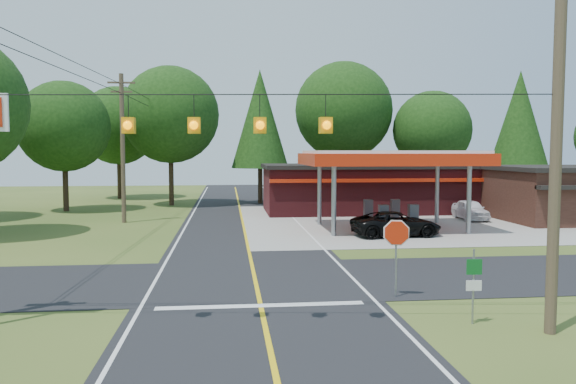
{
  "coord_description": "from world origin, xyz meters",
  "views": [
    {
      "loc": [
        -0.99,
        -20.76,
        4.83
      ],
      "look_at": [
        2.0,
        7.0,
        2.8
      ],
      "focal_mm": 35.0,
      "sensor_mm": 36.0,
      "label": 1
    }
  ],
  "objects": [
    {
      "name": "ground",
      "position": [
        0.0,
        0.0,
        0.0
      ],
      "size": [
        120.0,
        120.0,
        0.0
      ],
      "primitive_type": "plane",
      "color": "#38501C",
      "rests_on": "ground"
    },
    {
      "name": "main_highway",
      "position": [
        0.0,
        0.0,
        0.01
      ],
      "size": [
        8.0,
        120.0,
        0.02
      ],
      "primitive_type": "cube",
      "color": "black",
      "rests_on": "ground"
    },
    {
      "name": "cross_road",
      "position": [
        0.0,
        0.0,
        0.01
      ],
      "size": [
        70.0,
        7.0,
        0.02
      ],
      "primitive_type": "cube",
      "color": "black",
      "rests_on": "ground"
    },
    {
      "name": "lane_center_yellow",
      "position": [
        0.0,
        0.0,
        0.03
      ],
      "size": [
        0.15,
        110.0,
        0.0
      ],
      "primitive_type": "cube",
      "color": "yellow",
      "rests_on": "main_highway"
    },
    {
      "name": "gas_canopy",
      "position": [
        9.0,
        13.0,
        4.27
      ],
      "size": [
        10.6,
        7.4,
        4.88
      ],
      "color": "gray",
      "rests_on": "ground"
    },
    {
      "name": "convenience_store",
      "position": [
        10.0,
        22.98,
        1.92
      ],
      "size": [
        16.4,
        7.55,
        3.8
      ],
      "color": "#56181D",
      "rests_on": "ground"
    },
    {
      "name": "utility_pole_near_right",
      "position": [
        7.5,
        -7.0,
        5.96
      ],
      "size": [
        1.8,
        0.3,
        11.5
      ],
      "color": "#473828",
      "rests_on": "ground"
    },
    {
      "name": "utility_pole_far_left",
      "position": [
        -8.0,
        18.0,
        5.2
      ],
      "size": [
        1.8,
        0.3,
        10.0
      ],
      "color": "#473828",
      "rests_on": "ground"
    },
    {
      "name": "utility_pole_north",
      "position": [
        -6.5,
        35.0,
        4.75
      ],
      "size": [
        0.3,
        0.3,
        9.5
      ],
      "color": "#473828",
      "rests_on": "ground"
    },
    {
      "name": "overhead_beacons",
      "position": [
        -1.0,
        -6.0,
        6.21
      ],
      "size": [
        17.04,
        2.04,
        1.03
      ],
      "color": "black",
      "rests_on": "ground"
    },
    {
      "name": "treeline_backdrop",
      "position": [
        0.82,
        24.01,
        7.49
      ],
      "size": [
        70.27,
        51.59,
        13.3
      ],
      "color": "#332316",
      "rests_on": "ground"
    },
    {
      "name": "suv_car",
      "position": [
        8.5,
        10.0,
        0.7
      ],
      "size": [
        5.45,
        5.45,
        1.41
      ],
      "primitive_type": "imported",
      "rotation": [
        0.0,
        0.0,
        1.65
      ],
      "color": "black",
      "rests_on": "ground"
    },
    {
      "name": "sedan_car",
      "position": [
        16.03,
        17.0,
        0.7
      ],
      "size": [
        4.37,
        4.37,
        1.4
      ],
      "primitive_type": "imported",
      "rotation": [
        0.0,
        0.0,
        -0.07
      ],
      "color": "white",
      "rests_on": "ground"
    },
    {
      "name": "octagonal_stop_sign",
      "position": [
        4.5,
        -3.01,
        1.96
      ],
      "size": [
        0.87,
        0.31,
        2.61
      ],
      "color": "gray",
      "rests_on": "ground"
    },
    {
      "name": "route_sign_post",
      "position": [
        5.8,
        -6.02,
        1.26
      ],
      "size": [
        0.43,
        0.1,
        2.11
      ],
      "color": "gray",
      "rests_on": "ground"
    }
  ]
}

